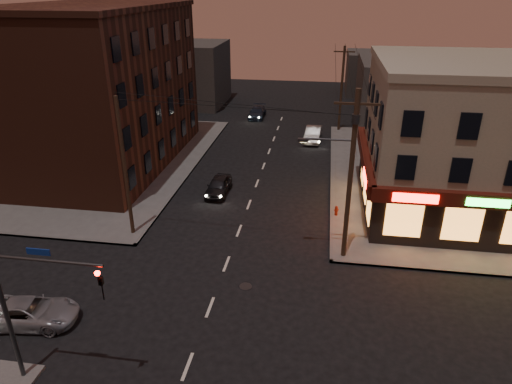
% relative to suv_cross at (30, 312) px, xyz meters
% --- Properties ---
extents(ground, '(120.00, 120.00, 0.00)m').
position_rel_suv_cross_xyz_m(ground, '(8.27, 2.44, -0.63)').
color(ground, black).
rests_on(ground, ground).
extents(sidewalk_ne, '(24.00, 28.00, 0.15)m').
position_rel_suv_cross_xyz_m(sidewalk_ne, '(26.27, 21.44, -0.56)').
color(sidewalk_ne, '#514F4C').
rests_on(sidewalk_ne, ground).
extents(sidewalk_nw, '(24.00, 28.00, 0.15)m').
position_rel_suv_cross_xyz_m(sidewalk_nw, '(-9.73, 21.44, -0.56)').
color(sidewalk_nw, '#514F4C').
rests_on(sidewalk_nw, ground).
extents(pizza_building, '(15.85, 12.85, 10.50)m').
position_rel_suv_cross_xyz_m(pizza_building, '(24.20, 15.87, 4.71)').
color(pizza_building, tan).
rests_on(pizza_building, sidewalk_ne).
extents(brick_apartment, '(12.00, 20.00, 13.00)m').
position_rel_suv_cross_xyz_m(brick_apartment, '(-6.23, 21.44, 6.02)').
color(brick_apartment, '#472316').
rests_on(brick_apartment, sidewalk_nw).
extents(bg_building_ne_a, '(10.00, 12.00, 7.00)m').
position_rel_suv_cross_xyz_m(bg_building_ne_a, '(22.27, 40.44, 2.87)').
color(bg_building_ne_a, '#3F3D3A').
rests_on(bg_building_ne_a, ground).
extents(bg_building_nw, '(9.00, 10.00, 8.00)m').
position_rel_suv_cross_xyz_m(bg_building_nw, '(-4.73, 44.44, 3.37)').
color(bg_building_nw, '#3F3D3A').
rests_on(bg_building_nw, ground).
extents(bg_building_ne_b, '(8.00, 8.00, 6.00)m').
position_rel_suv_cross_xyz_m(bg_building_ne_b, '(20.27, 54.44, 2.37)').
color(bg_building_ne_b, '#3F3D3A').
rests_on(bg_building_ne_b, ground).
extents(utility_pole_main, '(4.20, 0.44, 10.00)m').
position_rel_suv_cross_xyz_m(utility_pole_main, '(14.96, 8.24, 5.13)').
color(utility_pole_main, '#382619').
rests_on(utility_pole_main, sidewalk_ne).
extents(utility_pole_far, '(0.26, 0.26, 9.00)m').
position_rel_suv_cross_xyz_m(utility_pole_far, '(15.07, 34.44, 4.02)').
color(utility_pole_far, '#382619').
rests_on(utility_pole_far, sidewalk_ne).
extents(utility_pole_west, '(0.24, 0.24, 9.00)m').
position_rel_suv_cross_xyz_m(utility_pole_west, '(1.47, 8.94, 4.02)').
color(utility_pole_west, '#382619').
rests_on(utility_pole_west, sidewalk_nw).
extents(traffic_signal, '(4.49, 0.32, 6.47)m').
position_rel_suv_cross_xyz_m(traffic_signal, '(2.71, -3.16, 3.52)').
color(traffic_signal, '#333538').
rests_on(traffic_signal, ground).
extents(suv_cross, '(4.78, 2.64, 1.27)m').
position_rel_suv_cross_xyz_m(suv_cross, '(0.00, 0.00, 0.00)').
color(suv_cross, gray).
rests_on(suv_cross, ground).
extents(sedan_near, '(1.63, 3.91, 1.32)m').
position_rel_suv_cross_xyz_m(sedan_near, '(5.60, 16.04, 0.03)').
color(sedan_near, black).
rests_on(sedan_near, ground).
extents(sedan_mid, '(1.83, 4.55, 1.47)m').
position_rel_suv_cross_xyz_m(sedan_mid, '(12.37, 30.34, 0.10)').
color(sedan_mid, gray).
rests_on(sedan_mid, ground).
extents(sedan_far, '(1.83, 4.49, 1.30)m').
position_rel_suv_cross_xyz_m(sedan_far, '(5.25, 38.50, 0.02)').
color(sedan_far, '#182231').
rests_on(sedan_far, ground).
extents(fire_hydrant, '(0.32, 0.32, 0.71)m').
position_rel_suv_cross_xyz_m(fire_hydrant, '(14.67, 13.44, -0.10)').
color(fire_hydrant, maroon).
rests_on(fire_hydrant, sidewalk_ne).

